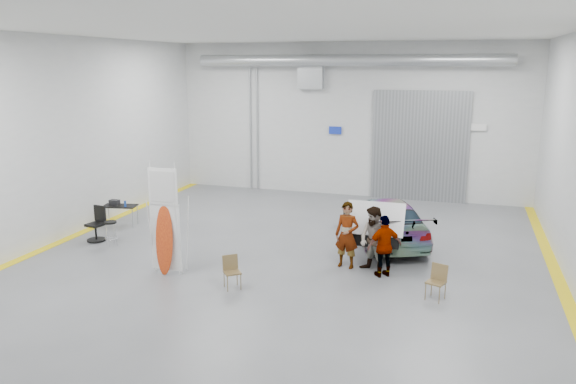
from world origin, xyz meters
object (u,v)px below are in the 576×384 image
(person_a, at_px, (347,235))
(person_c, at_px, (385,246))
(folding_chair_near, at_px, (233,278))
(shop_stool, at_px, (111,234))
(office_chair, at_px, (97,226))
(person_b, at_px, (374,240))
(work_table, at_px, (118,205))
(sedan_car, at_px, (385,220))
(folding_chair_far, at_px, (435,289))
(surfboard_display, at_px, (164,229))

(person_a, bearing_deg, person_c, -10.87)
(folding_chair_near, xyz_separation_m, shop_stool, (-4.62, 1.88, 0.12))
(shop_stool, xyz_separation_m, office_chair, (-0.69, 0.29, 0.09))
(person_a, distance_m, person_b, 0.75)
(person_a, height_order, work_table, person_a)
(folding_chair_near, bearing_deg, person_c, -9.16)
(folding_chair_near, relative_size, office_chair, 0.76)
(person_b, bearing_deg, person_c, -0.77)
(sedan_car, distance_m, person_b, 2.72)
(person_a, bearing_deg, person_b, -4.95)
(person_b, height_order, folding_chair_near, person_b)
(person_a, xyz_separation_m, folding_chair_far, (2.33, -1.43, -0.62))
(person_c, bearing_deg, folding_chair_near, -7.26)
(person_c, bearing_deg, sedan_car, -118.72)
(sedan_car, height_order, folding_chair_far, sedan_car)
(sedan_car, height_order, folding_chair_near, sedan_car)
(sedan_car, bearing_deg, surfboard_display, 18.55)
(person_b, relative_size, person_c, 1.09)
(surfboard_display, relative_size, folding_chair_near, 3.69)
(person_c, relative_size, shop_stool, 2.16)
(folding_chair_near, distance_m, work_table, 6.78)
(person_c, distance_m, surfboard_display, 5.46)
(person_b, xyz_separation_m, folding_chair_near, (-2.99, -2.03, -0.61))
(folding_chair_far, bearing_deg, person_c, 160.70)
(surfboard_display, xyz_separation_m, office_chair, (-3.34, 1.81, -0.71))
(work_table, bearing_deg, person_a, -11.14)
(shop_stool, bearing_deg, office_chair, 157.08)
(sedan_car, height_order, office_chair, sedan_car)
(folding_chair_near, height_order, office_chair, office_chair)
(surfboard_display, bearing_deg, office_chair, 151.33)
(sedan_car, xyz_separation_m, folding_chair_near, (-2.88, -4.75, -0.40))
(surfboard_display, bearing_deg, folding_chair_near, -10.83)
(sedan_car, relative_size, person_b, 2.61)
(person_a, height_order, folding_chair_near, person_a)
(sedan_car, relative_size, office_chair, 4.34)
(person_b, relative_size, work_table, 1.47)
(work_table, bearing_deg, sedan_car, 6.58)
(folding_chair_far, bearing_deg, folding_chair_near, -150.47)
(person_b, distance_m, folding_chair_far, 2.12)
(person_a, xyz_separation_m, person_c, (1.02, -0.37, -0.08))
(person_c, bearing_deg, folding_chair_far, 104.18)
(surfboard_display, height_order, office_chair, surfboard_display)
(person_a, relative_size, person_c, 1.11)
(sedan_car, xyz_separation_m, surfboard_display, (-4.84, -4.38, 0.52))
(surfboard_display, distance_m, work_table, 5.02)
(folding_chair_near, relative_size, work_table, 0.67)
(sedan_car, bearing_deg, office_chair, -6.15)
(shop_stool, bearing_deg, person_a, 2.77)
(surfboard_display, xyz_separation_m, shop_stool, (-2.65, 1.52, -0.80))
(shop_stool, bearing_deg, person_b, 1.15)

